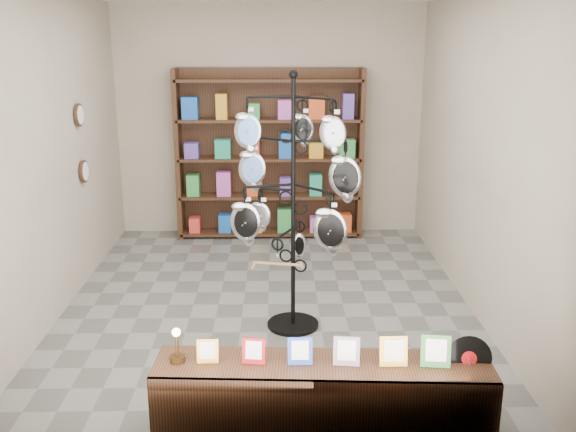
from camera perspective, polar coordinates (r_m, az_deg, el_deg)
name	(u,v)px	position (r m, az deg, el deg)	size (l,w,h in m)	color
ground	(268,304)	(6.51, -1.77, -7.83)	(5.00, 5.00, 0.00)	slate
room_envelope	(267,120)	(6.00, -1.92, 8.55)	(5.00, 5.00, 5.00)	#AFA28D
display_tree	(293,185)	(5.60, 0.47, 2.78)	(1.23, 1.20, 2.33)	black
front_shelf	(322,400)	(4.44, 3.09, -16.03)	(2.24, 0.57, 0.78)	black
back_shelving	(270,160)	(8.40, -1.64, 5.03)	(2.42, 0.36, 2.20)	black
wall_clocks	(81,143)	(7.15, -17.89, 6.15)	(0.03, 0.24, 0.84)	black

